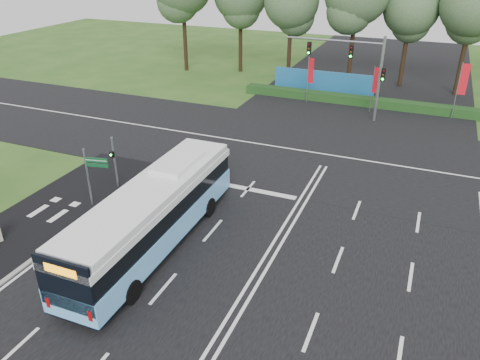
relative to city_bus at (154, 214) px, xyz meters
name	(u,v)px	position (x,y,z in m)	size (l,w,h in m)	color
ground	(272,245)	(5.33, 2.25, -1.81)	(120.00, 120.00, 0.00)	#28531B
road_main	(272,245)	(5.33, 2.25, -1.79)	(20.00, 120.00, 0.04)	black
road_cross	(327,155)	(5.33, 14.25, -1.78)	(120.00, 14.00, 0.05)	black
bike_path	(35,223)	(-7.17, -0.75, -1.78)	(5.00, 18.00, 0.06)	black
kerb_strip	(70,232)	(-4.77, -0.75, -1.75)	(0.25, 18.00, 0.12)	gray
city_bus	(154,214)	(0.00, 0.00, 0.00)	(2.84, 12.55, 3.59)	#6AB8F5
pedestrian_signal	(114,161)	(-5.56, 4.48, -0.01)	(0.29, 0.41, 3.29)	gray
street_sign	(92,171)	(-5.22, 2.09, 0.45)	(1.35, 0.36, 3.53)	gray
banner_flag_left	(310,73)	(0.81, 25.68, 0.98)	(0.59, 0.28, 4.26)	gray
banner_flag_mid	(375,83)	(6.80, 25.00, 0.88)	(0.58, 0.24, 4.10)	gray
banner_flag_right	(462,83)	(13.61, 26.04, 1.32)	(0.71, 0.15, 4.82)	gray
traffic_light_gantry	(359,64)	(5.53, 22.75, 2.85)	(8.41, 0.28, 7.00)	gray
hedge	(359,101)	(5.33, 26.75, -1.41)	(22.00, 1.20, 0.80)	#183B15
blue_hoarding	(323,82)	(1.33, 29.25, -0.71)	(10.00, 0.30, 2.20)	#1A5D91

